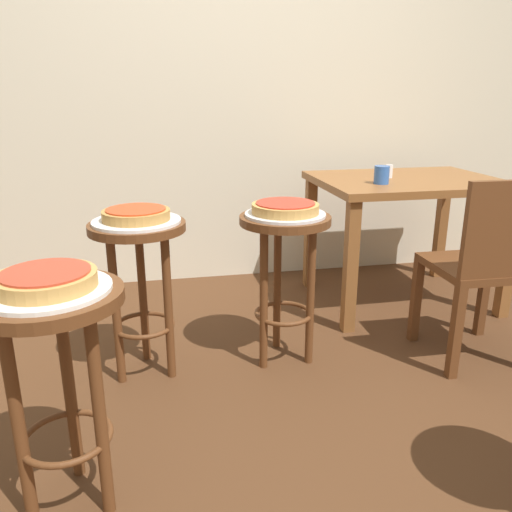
# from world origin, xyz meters

# --- Properties ---
(ground_plane) EXTENTS (6.00, 6.00, 0.00)m
(ground_plane) POSITION_xyz_m (0.00, 0.00, 0.00)
(ground_plane) COLOR #4C2D19
(back_wall) EXTENTS (6.00, 0.10, 3.00)m
(back_wall) POSITION_xyz_m (0.00, 1.65, 1.50)
(back_wall) COLOR beige
(back_wall) RESTS_ON ground_plane
(stool_middle) EXTENTS (0.39, 0.39, 0.68)m
(stool_middle) POSITION_xyz_m (-0.77, -0.30, 0.50)
(stool_middle) COLOR #5B3319
(stool_middle) RESTS_ON ground_plane
(serving_plate_middle) EXTENTS (0.33, 0.33, 0.01)m
(serving_plate_middle) POSITION_xyz_m (-0.77, -0.30, 0.68)
(serving_plate_middle) COLOR white
(serving_plate_middle) RESTS_ON stool_middle
(pizza_middle) EXTENTS (0.26, 0.26, 0.05)m
(pizza_middle) POSITION_xyz_m (-0.77, -0.30, 0.71)
(pizza_middle) COLOR tan
(pizza_middle) RESTS_ON serving_plate_middle
(stool_leftside) EXTENTS (0.39, 0.39, 0.68)m
(stool_leftside) POSITION_xyz_m (0.06, 0.43, 0.50)
(stool_leftside) COLOR #5B3319
(stool_leftside) RESTS_ON ground_plane
(serving_plate_leftside) EXTENTS (0.34, 0.34, 0.01)m
(serving_plate_leftside) POSITION_xyz_m (0.06, 0.43, 0.68)
(serving_plate_leftside) COLOR silver
(serving_plate_leftside) RESTS_ON stool_leftside
(pizza_leftside) EXTENTS (0.29, 0.29, 0.05)m
(pizza_leftside) POSITION_xyz_m (0.06, 0.43, 0.71)
(pizza_leftside) COLOR tan
(pizza_leftside) RESTS_ON serving_plate_leftside
(stool_rear) EXTENTS (0.39, 0.39, 0.68)m
(stool_rear) POSITION_xyz_m (-0.55, 0.43, 0.50)
(stool_rear) COLOR #5B3319
(stool_rear) RESTS_ON ground_plane
(serving_plate_rear) EXTENTS (0.36, 0.36, 0.01)m
(serving_plate_rear) POSITION_xyz_m (-0.55, 0.43, 0.68)
(serving_plate_rear) COLOR silver
(serving_plate_rear) RESTS_ON stool_rear
(pizza_rear) EXTENTS (0.27, 0.27, 0.05)m
(pizza_rear) POSITION_xyz_m (-0.55, 0.43, 0.71)
(pizza_rear) COLOR #B78442
(pizza_rear) RESTS_ON serving_plate_rear
(dining_table) EXTENTS (0.99, 0.77, 0.72)m
(dining_table) POSITION_xyz_m (0.91, 0.98, 0.62)
(dining_table) COLOR brown
(dining_table) RESTS_ON ground_plane
(cup_near_edge) EXTENTS (0.08, 0.08, 0.09)m
(cup_near_edge) POSITION_xyz_m (0.68, 0.84, 0.77)
(cup_near_edge) COLOR #3360B2
(cup_near_edge) RESTS_ON dining_table
(condiment_shaker) EXTENTS (0.04, 0.04, 0.07)m
(condiment_shaker) POSITION_xyz_m (0.81, 1.01, 0.76)
(condiment_shaker) COLOR white
(condiment_shaker) RESTS_ON dining_table
(wooden_chair) EXTENTS (0.41, 0.41, 0.85)m
(wooden_chair) POSITION_xyz_m (0.91, 0.23, 0.47)
(wooden_chair) COLOR #5B3319
(wooden_chair) RESTS_ON ground_plane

